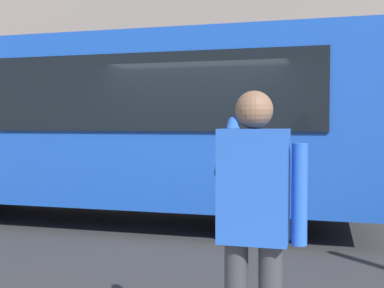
% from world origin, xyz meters
% --- Properties ---
extents(ground_plane, '(60.00, 60.00, 0.00)m').
position_xyz_m(ground_plane, '(0.00, 0.00, 0.00)').
color(ground_plane, '#2B2B2D').
extents(red_bus, '(9.05, 2.54, 3.08)m').
position_xyz_m(red_bus, '(2.03, -0.62, 1.68)').
color(red_bus, '#1947AD').
rests_on(red_bus, ground_plane).
extents(pedestrian_photographer, '(0.53, 0.52, 1.70)m').
position_xyz_m(pedestrian_photographer, '(-1.34, 4.26, 1.14)').
color(pedestrian_photographer, '#2D2D33').
rests_on(pedestrian_photographer, sidewalk_curb).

